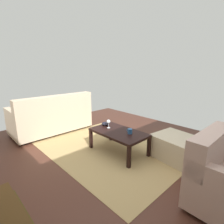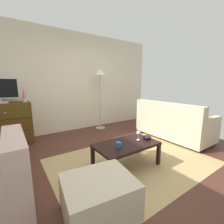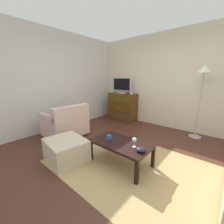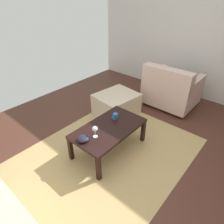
{
  "view_description": "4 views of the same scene",
  "coord_description": "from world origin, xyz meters",
  "px_view_note": "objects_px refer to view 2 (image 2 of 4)",
  "views": [
    {
      "loc": [
        -1.99,
        1.82,
        1.49
      ],
      "look_at": [
        0.04,
        -0.11,
        0.77
      ],
      "focal_mm": 28.18,
      "sensor_mm": 36.0,
      "label": 1
    },
    {
      "loc": [
        -1.45,
        -2.01,
        1.33
      ],
      "look_at": [
        -0.1,
        -0.03,
        0.87
      ],
      "focal_mm": 24.49,
      "sensor_mm": 36.0,
      "label": 2
    },
    {
      "loc": [
        1.35,
        -2.02,
        1.45
      ],
      "look_at": [
        -0.21,
        -0.21,
        0.87
      ],
      "focal_mm": 22.82,
      "sensor_mm": 36.0,
      "label": 3
    },
    {
      "loc": [
        1.6,
        1.16,
        1.97
      ],
      "look_at": [
        0.02,
        -0.21,
        0.65
      ],
      "focal_mm": 31.61,
      "sensor_mm": 36.0,
      "label": 4
    }
  ],
  "objects_px": {
    "lava_lamp": "(24,96)",
    "ottoman": "(99,196)",
    "wine_glass": "(138,133)",
    "couch_large": "(172,124)",
    "bowl_decorative": "(147,137)",
    "standing_lamp": "(100,78)",
    "mug": "(118,145)",
    "dresser": "(7,124)",
    "coffee_table": "(127,146)"
  },
  "relations": [
    {
      "from": "ottoman",
      "to": "standing_lamp",
      "type": "xyz_separation_m",
      "value": [
        1.54,
        2.64,
        1.29
      ]
    },
    {
      "from": "ottoman",
      "to": "mug",
      "type": "bearing_deg",
      "value": 38.49
    },
    {
      "from": "wine_glass",
      "to": "couch_large",
      "type": "height_order",
      "value": "couch_large"
    },
    {
      "from": "couch_large",
      "to": "standing_lamp",
      "type": "xyz_separation_m",
      "value": [
        -1.03,
        1.7,
        1.14
      ]
    },
    {
      "from": "dresser",
      "to": "mug",
      "type": "xyz_separation_m",
      "value": [
        1.35,
        -2.2,
        -0.02
      ]
    },
    {
      "from": "couch_large",
      "to": "wine_glass",
      "type": "bearing_deg",
      "value": -165.35
    },
    {
      "from": "coffee_table",
      "to": "ottoman",
      "type": "distance_m",
      "value": 0.99
    },
    {
      "from": "wine_glass",
      "to": "standing_lamp",
      "type": "relative_size",
      "value": 0.09
    },
    {
      "from": "ottoman",
      "to": "lava_lamp",
      "type": "bearing_deg",
      "value": 97.93
    },
    {
      "from": "coffee_table",
      "to": "mug",
      "type": "height_order",
      "value": "mug"
    },
    {
      "from": "coffee_table",
      "to": "standing_lamp",
      "type": "height_order",
      "value": "standing_lamp"
    },
    {
      "from": "dresser",
      "to": "coffee_table",
      "type": "distance_m",
      "value": 2.65
    },
    {
      "from": "bowl_decorative",
      "to": "coffee_table",
      "type": "bearing_deg",
      "value": 172.8
    },
    {
      "from": "dresser",
      "to": "wine_glass",
      "type": "height_order",
      "value": "dresser"
    },
    {
      "from": "couch_large",
      "to": "mug",
      "type": "bearing_deg",
      "value": -166.89
    },
    {
      "from": "lava_lamp",
      "to": "standing_lamp",
      "type": "height_order",
      "value": "standing_lamp"
    },
    {
      "from": "mug",
      "to": "standing_lamp",
      "type": "relative_size",
      "value": 0.07
    },
    {
      "from": "wine_glass",
      "to": "ottoman",
      "type": "height_order",
      "value": "wine_glass"
    },
    {
      "from": "wine_glass",
      "to": "couch_large",
      "type": "distance_m",
      "value": 1.56
    },
    {
      "from": "bowl_decorative",
      "to": "standing_lamp",
      "type": "relative_size",
      "value": 0.08
    },
    {
      "from": "lava_lamp",
      "to": "wine_glass",
      "type": "bearing_deg",
      "value": -55.57
    },
    {
      "from": "dresser",
      "to": "lava_lamp",
      "type": "height_order",
      "value": "lava_lamp"
    },
    {
      "from": "dresser",
      "to": "ottoman",
      "type": "relative_size",
      "value": 1.38
    },
    {
      "from": "bowl_decorative",
      "to": "ottoman",
      "type": "bearing_deg",
      "value": -158.07
    },
    {
      "from": "mug",
      "to": "couch_large",
      "type": "relative_size",
      "value": 0.07
    },
    {
      "from": "mug",
      "to": "ottoman",
      "type": "bearing_deg",
      "value": -141.51
    },
    {
      "from": "coffee_table",
      "to": "bowl_decorative",
      "type": "bearing_deg",
      "value": -7.2
    },
    {
      "from": "couch_large",
      "to": "ottoman",
      "type": "distance_m",
      "value": 2.74
    },
    {
      "from": "bowl_decorative",
      "to": "standing_lamp",
      "type": "bearing_deg",
      "value": 81.42
    },
    {
      "from": "wine_glass",
      "to": "bowl_decorative",
      "type": "height_order",
      "value": "wine_glass"
    },
    {
      "from": "couch_large",
      "to": "ottoman",
      "type": "height_order",
      "value": "couch_large"
    },
    {
      "from": "dresser",
      "to": "ottoman",
      "type": "xyz_separation_m",
      "value": [
        0.75,
        -2.69,
        -0.27
      ]
    },
    {
      "from": "ottoman",
      "to": "wine_glass",
      "type": "bearing_deg",
      "value": 27.06
    },
    {
      "from": "dresser",
      "to": "ottoman",
      "type": "bearing_deg",
      "value": -74.41
    },
    {
      "from": "bowl_decorative",
      "to": "standing_lamp",
      "type": "xyz_separation_m",
      "value": [
        0.32,
        2.15,
        1.06
      ]
    },
    {
      "from": "mug",
      "to": "standing_lamp",
      "type": "bearing_deg",
      "value": 66.5
    },
    {
      "from": "dresser",
      "to": "lava_lamp",
      "type": "xyz_separation_m",
      "value": [
        0.38,
        -0.04,
        0.6
      ]
    },
    {
      "from": "mug",
      "to": "wine_glass",
      "type": "bearing_deg",
      "value": 8.0
    },
    {
      "from": "mug",
      "to": "bowl_decorative",
      "type": "distance_m",
      "value": 0.61
    },
    {
      "from": "lava_lamp",
      "to": "ottoman",
      "type": "distance_m",
      "value": 2.81
    },
    {
      "from": "standing_lamp",
      "to": "coffee_table",
      "type": "bearing_deg",
      "value": -109.23
    },
    {
      "from": "mug",
      "to": "couch_large",
      "type": "bearing_deg",
      "value": 13.11
    },
    {
      "from": "lava_lamp",
      "to": "ottoman",
      "type": "relative_size",
      "value": 0.47
    },
    {
      "from": "lava_lamp",
      "to": "mug",
      "type": "xyz_separation_m",
      "value": [
        0.97,
        -2.16,
        -0.63
      ]
    },
    {
      "from": "bowl_decorative",
      "to": "ottoman",
      "type": "xyz_separation_m",
      "value": [
        -1.22,
        -0.49,
        -0.23
      ]
    },
    {
      "from": "lava_lamp",
      "to": "standing_lamp",
      "type": "xyz_separation_m",
      "value": [
        1.91,
        -0.01,
        0.42
      ]
    },
    {
      "from": "lava_lamp",
      "to": "ottoman",
      "type": "bearing_deg",
      "value": -82.07
    },
    {
      "from": "standing_lamp",
      "to": "dresser",
      "type": "bearing_deg",
      "value": 178.79
    },
    {
      "from": "lava_lamp",
      "to": "coffee_table",
      "type": "height_order",
      "value": "lava_lamp"
    },
    {
      "from": "lava_lamp",
      "to": "wine_glass",
      "type": "distance_m",
      "value": 2.6
    }
  ]
}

